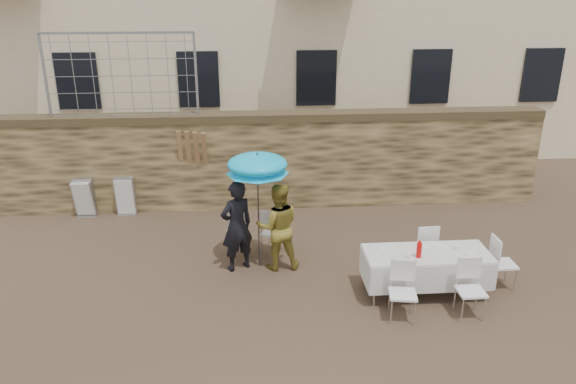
{
  "coord_description": "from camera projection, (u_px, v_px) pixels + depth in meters",
  "views": [
    {
      "loc": [
        -0.31,
        -7.4,
        5.12
      ],
      "look_at": [
        0.4,
        2.2,
        1.4
      ],
      "focal_mm": 35.0,
      "sensor_mm": 36.0,
      "label": 1
    }
  ],
  "objects": [
    {
      "name": "ground",
      "position": [
        273.0,
        327.0,
        8.75
      ],
      "size": [
        80.0,
        80.0,
        0.0
      ],
      "primitive_type": "plane",
      "color": "brown",
      "rests_on": "ground"
    },
    {
      "name": "umbrella",
      "position": [
        257.0,
        168.0,
        9.93
      ],
      "size": [
        1.13,
        1.13,
        2.06
      ],
      "color": "#3F3F44",
      "rests_on": "ground"
    },
    {
      "name": "chair_stack_left",
      "position": [
        86.0,
        195.0,
        12.73
      ],
      "size": [
        0.46,
        0.4,
        0.92
      ],
      "primitive_type": null,
      "color": "white",
      "rests_on": "ground"
    },
    {
      "name": "couple_chair_left",
      "position": [
        238.0,
        232.0,
        10.85
      ],
      "size": [
        0.52,
        0.52,
        0.96
      ],
      "primitive_type": null,
      "rotation": [
        0.0,
        0.0,
        3.22
      ],
      "color": "white",
      "rests_on": "ground"
    },
    {
      "name": "woman_dress",
      "position": [
        278.0,
        227.0,
        10.26
      ],
      "size": [
        0.84,
        0.68,
        1.66
      ],
      "primitive_type": "imported",
      "rotation": [
        0.0,
        0.0,
        3.2
      ],
      "color": "gold",
      "rests_on": "ground"
    },
    {
      "name": "couple_chair_right",
      "position": [
        274.0,
        231.0,
        10.9
      ],
      "size": [
        0.64,
        0.64,
        0.96
      ],
      "primitive_type": null,
      "rotation": [
        0.0,
        0.0,
        2.68
      ],
      "color": "white",
      "rests_on": "ground"
    },
    {
      "name": "table_chair_side",
      "position": [
        503.0,
        262.0,
        9.71
      ],
      "size": [
        0.49,
        0.49,
        0.96
      ],
      "primitive_type": null,
      "rotation": [
        0.0,
        0.0,
        1.58
      ],
      "color": "white",
      "rests_on": "ground"
    },
    {
      "name": "table_chair_back",
      "position": [
        423.0,
        247.0,
        10.28
      ],
      "size": [
        0.51,
        0.51,
        0.96
      ],
      "primitive_type": null,
      "rotation": [
        0.0,
        0.0,
        3.2
      ],
      "color": "white",
      "rests_on": "ground"
    },
    {
      "name": "chain_link_fence",
      "position": [
        121.0,
        76.0,
        12.08
      ],
      "size": [
        3.2,
        0.06,
        1.8
      ],
      "primitive_type": null,
      "color": "gray",
      "rests_on": "stone_wall"
    },
    {
      "name": "man_suit",
      "position": [
        237.0,
        226.0,
        10.2
      ],
      "size": [
        0.75,
        0.67,
        1.73
      ],
      "primitive_type": "imported",
      "rotation": [
        0.0,
        0.0,
        3.64
      ],
      "color": "black",
      "rests_on": "ground"
    },
    {
      "name": "banquet_table",
      "position": [
        427.0,
        255.0,
        9.44
      ],
      "size": [
        2.1,
        0.85,
        0.78
      ],
      "color": "silver",
      "rests_on": "ground"
    },
    {
      "name": "wood_planks",
      "position": [
        196.0,
        169.0,
        12.77
      ],
      "size": [
        0.7,
        0.2,
        2.0
      ],
      "primitive_type": null,
      "color": "#A37749",
      "rests_on": "ground"
    },
    {
      "name": "soda_bottle",
      "position": [
        419.0,
        250.0,
        9.22
      ],
      "size": [
        0.09,
        0.09,
        0.26
      ],
      "primitive_type": "cylinder",
      "color": "red",
      "rests_on": "banquet_table"
    },
    {
      "name": "table_chair_front_left",
      "position": [
        403.0,
        293.0,
        8.79
      ],
      "size": [
        0.55,
        0.55,
        0.96
      ],
      "primitive_type": null,
      "rotation": [
        0.0,
        0.0,
        -0.15
      ],
      "color": "white",
      "rests_on": "ground"
    },
    {
      "name": "table_chair_front_right",
      "position": [
        471.0,
        290.0,
        8.86
      ],
      "size": [
        0.48,
        0.48,
        0.96
      ],
      "primitive_type": null,
      "rotation": [
        0.0,
        0.0,
        0.01
      ],
      "color": "white",
      "rests_on": "ground"
    },
    {
      "name": "chair_stack_right",
      "position": [
        126.0,
        194.0,
        12.79
      ],
      "size": [
        0.46,
        0.32,
        0.92
      ],
      "primitive_type": null,
      "color": "white",
      "rests_on": "ground"
    },
    {
      "name": "stone_wall",
      "position": [
        262.0,
        161.0,
        13.01
      ],
      "size": [
        13.0,
        0.5,
        2.2
      ],
      "primitive_type": "cube",
      "color": "brown",
      "rests_on": "ground"
    }
  ]
}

